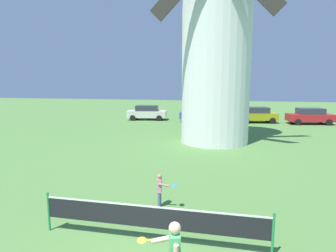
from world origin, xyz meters
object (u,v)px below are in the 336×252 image
object	(u,v)px
parked_car_blue	(199,114)
parked_car_mustard	(257,115)
parked_car_cream	(147,112)
tennis_net	(151,217)
player_far	(160,188)
windmill	(217,27)
parked_car_red	(310,116)

from	to	relation	value
parked_car_blue	parked_car_mustard	world-z (taller)	same
parked_car_cream	parked_car_mustard	world-z (taller)	same
tennis_net	parked_car_blue	size ratio (longest dim) A/B	1.52
player_far	parked_car_cream	distance (m)	22.10
windmill	parked_car_red	bearing A→B (deg)	50.36
parked_car_red	tennis_net	bearing A→B (deg)	-112.25
player_far	parked_car_blue	size ratio (longest dim) A/B	0.29
parked_car_red	parked_car_blue	bearing A→B (deg)	-177.03
parked_car_blue	parked_car_mustard	xyz separation A→B (m)	(5.86, 0.59, -0.00)
parked_car_red	player_far	bearing A→B (deg)	-114.85
windmill	parked_car_cream	xyz separation A→B (m)	(-7.81, 10.26, -6.77)
player_far	parked_car_red	size ratio (longest dim) A/B	0.25
tennis_net	player_far	size ratio (longest dim) A/B	5.29
windmill	parked_car_red	distance (m)	15.23
tennis_net	parked_car_blue	distance (m)	22.92
tennis_net	parked_car_cream	distance (m)	24.22
player_far	windmill	bearing A→B (deg)	83.83
tennis_net	parked_car_red	xyz separation A→B (m)	(9.59, 23.45, 0.12)
windmill	tennis_net	size ratio (longest dim) A/B	2.55
windmill	parked_car_blue	xyz separation A→B (m)	(-2.10, 9.94, -6.77)
parked_car_blue	parked_car_mustard	distance (m)	5.89
tennis_net	parked_car_mustard	xyz separation A→B (m)	(4.64, 23.48, 0.12)
player_far	parked_car_red	bearing A→B (deg)	65.15
windmill	parked_car_mustard	size ratio (longest dim) A/B	3.71
windmill	parked_car_blue	size ratio (longest dim) A/B	3.88
parked_car_blue	parked_car_red	size ratio (longest dim) A/B	0.87
parked_car_mustard	parked_car_cream	bearing A→B (deg)	-178.63
parked_car_mustard	parked_car_red	bearing A→B (deg)	-0.37
tennis_net	parked_car_red	size ratio (longest dim) A/B	1.33
parked_car_cream	player_far	bearing A→B (deg)	-72.51
parked_car_blue	parked_car_red	xyz separation A→B (m)	(10.81, 0.56, 0.00)
parked_car_red	parked_car_cream	bearing A→B (deg)	-179.16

